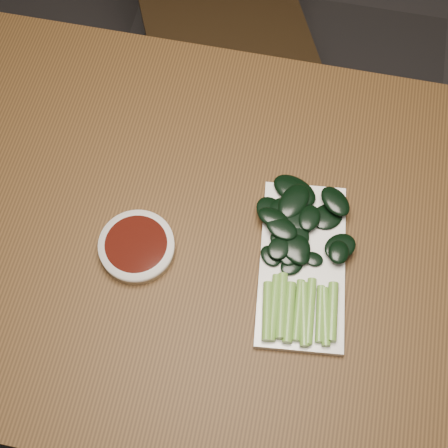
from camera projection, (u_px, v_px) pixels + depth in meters
The scene contains 6 objects.
ground at pixel (223, 344), 1.75m from camera, with size 6.00×6.00×0.00m, color #2A2828.
table at pixel (222, 251), 1.13m from camera, with size 1.40×0.80×0.75m.
chair_far at pixel (222, 0), 1.64m from camera, with size 0.56×0.56×0.89m.
sauce_bowl at pixel (137, 247), 1.04m from camera, with size 0.13×0.13×0.03m.
serving_plate at pixel (302, 264), 1.04m from camera, with size 0.17×0.31×0.01m.
gai_lan at pixel (298, 248), 1.03m from camera, with size 0.20×0.31×0.02m.
Camera 1 is at (0.09, -0.43, 1.73)m, focal length 50.00 mm.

